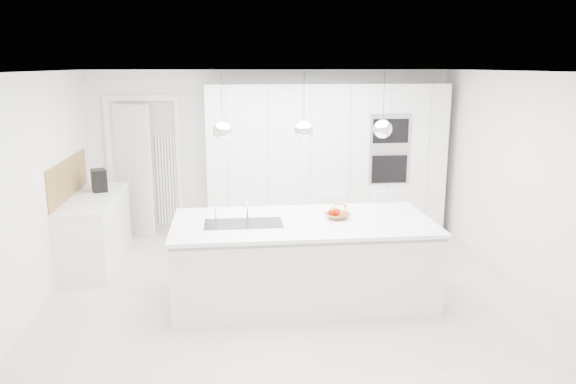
{
  "coord_description": "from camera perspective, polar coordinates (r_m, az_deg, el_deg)",
  "views": [
    {
      "loc": [
        -0.72,
        -6.13,
        2.57
      ],
      "look_at": [
        0.0,
        0.3,
        1.1
      ],
      "focal_mm": 35.0,
      "sensor_mm": 36.0,
      "label": 1
    }
  ],
  "objects": [
    {
      "name": "hallway_door",
      "position": [
        8.81,
        -15.97,
        2.07
      ],
      "size": [
        0.76,
        0.38,
        2.0
      ],
      "primitive_type": "cube",
      "rotation": [
        0.0,
        0.0,
        -0.44
      ],
      "color": "white",
      "rests_on": "floor"
    },
    {
      "name": "fruit_bowl",
      "position": [
        6.25,
        5.03,
        -2.41
      ],
      "size": [
        0.36,
        0.36,
        0.07
      ],
      "primitive_type": "imported",
      "rotation": [
        0.0,
        0.0,
        0.4
      ],
      "color": "olive",
      "rests_on": "island_worktop"
    },
    {
      "name": "doorway_frame",
      "position": [
        8.82,
        -14.33,
        2.31
      ],
      "size": [
        1.11,
        0.08,
        2.13
      ],
      "primitive_type": null,
      "color": "white",
      "rests_on": "floor"
    },
    {
      "name": "island_tap",
      "position": [
        6.22,
        -4.17,
        -1.37
      ],
      "size": [
        0.02,
        0.02,
        0.3
      ],
      "primitive_type": "cylinder",
      "color": "white",
      "rests_on": "island_worktop"
    },
    {
      "name": "floor",
      "position": [
        6.68,
        0.29,
        -9.81
      ],
      "size": [
        5.5,
        5.5,
        0.0
      ],
      "primitive_type": "plane",
      "color": "beige",
      "rests_on": "ground"
    },
    {
      "name": "bar_stool_right",
      "position": [
        7.3,
        10.03,
        -3.94
      ],
      "size": [
        0.41,
        0.51,
        0.99
      ],
      "primitive_type": null,
      "rotation": [
        0.0,
        0.0,
        0.19
      ],
      "color": "white",
      "rests_on": "floor"
    },
    {
      "name": "pendant_mid",
      "position": [
        5.92,
        1.62,
        6.31
      ],
      "size": [
        0.2,
        0.2,
        0.2
      ],
      "primitive_type": "sphere",
      "color": "white",
      "rests_on": "ceiling"
    },
    {
      "name": "left_worktop",
      "position": [
        7.71,
        -19.19,
        -0.58
      ],
      "size": [
        0.62,
        1.82,
        0.04
      ],
      "primitive_type": "cube",
      "color": "white",
      "rests_on": "left_base_cabinets"
    },
    {
      "name": "oak_backsplash",
      "position": [
        7.73,
        -21.41,
        1.32
      ],
      "size": [
        0.02,
        1.8,
        0.5
      ],
      "primitive_type": "cube",
      "color": "olive",
      "rests_on": "wall_left"
    },
    {
      "name": "island_base",
      "position": [
        6.26,
        1.54,
        -7.18
      ],
      "size": [
        2.8,
        1.2,
        0.86
      ],
      "primitive_type": "cube",
      "color": "white",
      "rests_on": "floor"
    },
    {
      "name": "wall_back",
      "position": [
        8.76,
        -1.62,
        4.12
      ],
      "size": [
        5.5,
        0.0,
        5.5
      ],
      "primitive_type": "plane",
      "rotation": [
        1.57,
        0.0,
        0.0
      ],
      "color": "white",
      "rests_on": "ground"
    },
    {
      "name": "left_base_cabinets",
      "position": [
        7.83,
        -18.95,
        -3.78
      ],
      "size": [
        0.6,
        1.8,
        0.86
      ],
      "primitive_type": "cube",
      "color": "white",
      "rests_on": "floor"
    },
    {
      "name": "ceiling",
      "position": [
        6.17,
        0.32,
        12.16
      ],
      "size": [
        5.5,
        5.5,
        0.0
      ],
      "primitive_type": "plane",
      "rotation": [
        3.14,
        0.0,
        0.0
      ],
      "color": "white",
      "rests_on": "wall_back"
    },
    {
      "name": "pendant_right",
      "position": [
        6.1,
        9.6,
        6.32
      ],
      "size": [
        0.2,
        0.2,
        0.2
      ],
      "primitive_type": "sphere",
      "color": "white",
      "rests_on": "ceiling"
    },
    {
      "name": "pendant_left",
      "position": [
        5.87,
        -6.68,
        6.16
      ],
      "size": [
        0.2,
        0.2,
        0.2
      ],
      "primitive_type": "sphere",
      "color": "white",
      "rests_on": "ceiling"
    },
    {
      "name": "apple_b",
      "position": [
        6.25,
        4.76,
        -2.04
      ],
      "size": [
        0.09,
        0.09,
        0.09
      ],
      "primitive_type": "sphere",
      "color": "#9D1500",
      "rests_on": "fruit_bowl"
    },
    {
      "name": "tall_cabinets",
      "position": [
        8.58,
        3.89,
        3.25
      ],
      "size": [
        3.6,
        0.6,
        2.3
      ],
      "primitive_type": "cube",
      "color": "white",
      "rests_on": "floor"
    },
    {
      "name": "apple_a",
      "position": [
        6.22,
        4.93,
        -2.11
      ],
      "size": [
        0.09,
        0.09,
        0.09
      ],
      "primitive_type": "sphere",
      "color": "#9D1500",
      "rests_on": "fruit_bowl"
    },
    {
      "name": "oven_stack",
      "position": [
        8.46,
        10.31,
        4.31
      ],
      "size": [
        0.62,
        0.04,
        1.05
      ],
      "primitive_type": null,
      "color": "#A5A5A8",
      "rests_on": "tall_cabinets"
    },
    {
      "name": "wall_left",
      "position": [
        6.59,
        -24.19,
        0.11
      ],
      "size": [
        0.0,
        5.0,
        5.0
      ],
      "primitive_type": "plane",
      "rotation": [
        1.57,
        0.0,
        1.57
      ],
      "color": "white",
      "rests_on": "ground"
    },
    {
      "name": "apple_extra_3",
      "position": [
        6.22,
        4.48,
        -2.12
      ],
      "size": [
        0.09,
        0.09,
        0.09
      ],
      "primitive_type": "sphere",
      "color": "#9D1500",
      "rests_on": "fruit_bowl"
    },
    {
      "name": "apple_c",
      "position": [
        6.3,
        4.99,
        -1.98
      ],
      "size": [
        0.07,
        0.07,
        0.07
      ],
      "primitive_type": "sphere",
      "color": "#9D1500",
      "rests_on": "fruit_bowl"
    },
    {
      "name": "island_worktop",
      "position": [
        6.17,
        1.5,
        -3.09
      ],
      "size": [
        2.84,
        1.4,
        0.04
      ],
      "primitive_type": "cube",
      "color": "white",
      "rests_on": "island_base"
    },
    {
      "name": "bar_stool_left",
      "position": [
        7.13,
        4.64,
        -4.25
      ],
      "size": [
        0.35,
        0.46,
        0.97
      ],
      "primitive_type": null,
      "rotation": [
        0.0,
        0.0,
        -0.07
      ],
      "color": "white",
      "rests_on": "floor"
    },
    {
      "name": "radiator",
      "position": [
        8.8,
        -12.21,
        1.24
      ],
      "size": [
        0.32,
        0.04,
        1.4
      ],
      "primitive_type": null,
      "color": "white",
      "rests_on": "floor"
    },
    {
      "name": "banana_bunch",
      "position": [
        6.25,
        5.22,
        -1.63
      ],
      "size": [
        0.24,
        0.17,
        0.22
      ],
      "primitive_type": "torus",
      "rotation": [
        1.22,
        0.0,
        0.35
      ],
      "color": "yellow",
      "rests_on": "fruit_bowl"
    },
    {
      "name": "espresso_machine",
      "position": [
        7.99,
        -18.64,
        1.13
      ],
      "size": [
        0.26,
        0.32,
        0.29
      ],
      "primitive_type": "cube",
      "rotation": [
        0.0,
        0.0,
        0.34
      ],
      "color": "black",
      "rests_on": "left_worktop"
    },
    {
      "name": "island_sink",
      "position": [
        6.09,
        -4.53,
        -3.94
      ],
      "size": [
        0.84,
        0.44,
        0.18
      ],
      "primitive_type": null,
      "color": "#3F3F42",
      "rests_on": "island_worktop"
    }
  ]
}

